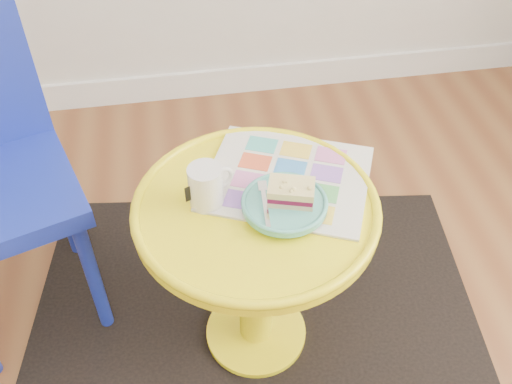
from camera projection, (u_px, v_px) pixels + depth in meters
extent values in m
cube|color=white|center=(103.00, 93.00, 2.43)|extent=(4.00, 0.02, 0.12)
cube|color=black|center=(256.00, 333.00, 1.64)|extent=(1.44, 1.27, 0.01)
cylinder|color=yellow|center=(256.00, 332.00, 1.64)|extent=(0.28, 0.28, 0.02)
cylinder|color=yellow|center=(256.00, 278.00, 1.46)|extent=(0.09, 0.09, 0.48)
cylinder|color=yellow|center=(256.00, 209.00, 1.29)|extent=(0.56, 0.56, 0.03)
cylinder|color=#192AA7|center=(94.00, 279.00, 1.53)|extent=(0.04, 0.04, 0.42)
cylinder|color=#192AA7|center=(63.00, 205.00, 1.73)|extent=(0.04, 0.04, 0.42)
cube|color=silver|center=(288.00, 178.00, 1.34)|extent=(0.47, 0.44, 0.01)
cylinder|color=silver|center=(206.00, 186.00, 1.25)|extent=(0.08, 0.08, 0.10)
torus|color=silver|center=(222.00, 178.00, 1.26)|extent=(0.06, 0.03, 0.06)
cylinder|color=#D1B78C|center=(204.00, 171.00, 1.22)|extent=(0.07, 0.07, 0.01)
cylinder|color=#52AEA1|center=(284.00, 207.00, 1.26)|extent=(0.07, 0.07, 0.01)
cylinder|color=#52AEA1|center=(284.00, 204.00, 1.25)|extent=(0.19, 0.19, 0.01)
cube|color=#D3BC8C|center=(291.00, 197.00, 1.25)|extent=(0.11, 0.09, 0.01)
cube|color=maroon|center=(291.00, 193.00, 1.24)|extent=(0.11, 0.09, 0.01)
cube|color=#EADB8C|center=(291.00, 188.00, 1.23)|extent=(0.11, 0.09, 0.02)
cube|color=silver|center=(266.00, 208.00, 1.23)|extent=(0.02, 0.12, 0.00)
cube|color=silver|center=(262.00, 186.00, 1.28)|extent=(0.02, 0.03, 0.00)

